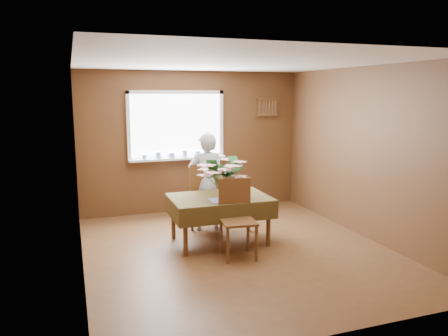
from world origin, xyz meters
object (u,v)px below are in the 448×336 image
object	(u,v)px
flower_bouquet	(225,174)
seated_woman	(207,182)
chair_far	(203,194)
chair_near	(237,215)
dining_table	(220,202)

from	to	relation	value
flower_bouquet	seated_woman	bearing A→B (deg)	90.63
seated_woman	flower_bouquet	xyz separation A→B (m)	(0.01, -0.83, 0.26)
chair_far	chair_near	world-z (taller)	chair_far
seated_woman	flower_bouquet	size ratio (longest dim) A/B	2.42
chair_far	chair_near	xyz separation A→B (m)	(0.08, -1.25, -0.02)
chair_near	flower_bouquet	xyz separation A→B (m)	(-0.04, 0.35, 0.48)
dining_table	flower_bouquet	xyz separation A→B (m)	(0.02, -0.19, 0.43)
chair_near	seated_woman	world-z (taller)	seated_woman
seated_woman	flower_bouquet	bearing A→B (deg)	103.40
dining_table	chair_near	xyz separation A→B (m)	(0.05, -0.54, -0.05)
chair_near	flower_bouquet	size ratio (longest dim) A/B	1.61
dining_table	chair_near	distance (m)	0.54
seated_woman	dining_table	bearing A→B (deg)	102.18
dining_table	chair_far	world-z (taller)	chair_far
chair_far	chair_near	size ratio (longest dim) A/B	1.03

